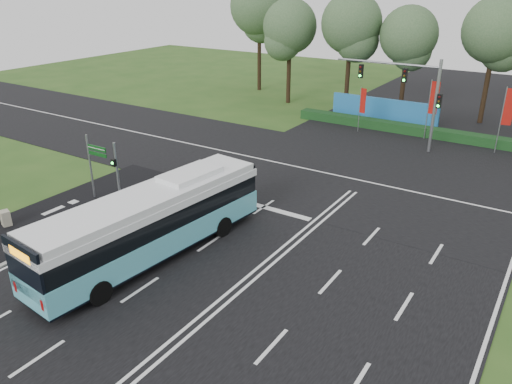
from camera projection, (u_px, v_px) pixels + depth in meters
ground at (267, 261)px, 23.63m from camera, size 120.00×120.00×0.00m
road_main at (267, 261)px, 23.63m from camera, size 20.00×120.00×0.04m
road_cross at (362, 181)px, 32.88m from camera, size 120.00×14.00×0.05m
bike_path at (46, 220)px, 27.54m from camera, size 5.00×18.00×0.06m
kerb_strip at (74, 231)px, 26.33m from camera, size 0.25×18.00×0.12m
city_bus at (152, 222)px, 23.37m from camera, size 3.82×12.71×3.59m
pedestrian_signal at (116, 170)px, 29.15m from camera, size 0.32×0.43×3.68m
street_sign at (93, 160)px, 29.33m from camera, size 1.56×0.12×3.99m
utility_cabinet at (6, 219)px, 26.82m from camera, size 0.64×0.58×0.89m
banner_flag_left at (362, 103)px, 42.32m from camera, size 0.57×0.18×3.91m
banner_flag_mid at (432, 102)px, 40.16m from camera, size 0.73×0.08×4.91m
banner_flag_right at (507, 111)px, 36.77m from camera, size 0.74×0.21×5.10m
traffic_light_gantry at (413, 89)px, 37.50m from camera, size 8.41×0.28×7.00m
hedge at (418, 131)px, 42.38m from camera, size 22.00×1.20×0.80m
blue_hoarding at (384, 110)px, 46.02m from camera, size 10.00×0.30×2.20m
eucalyptus_row at (487, 27)px, 43.03m from camera, size 54.83×9.99×12.73m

